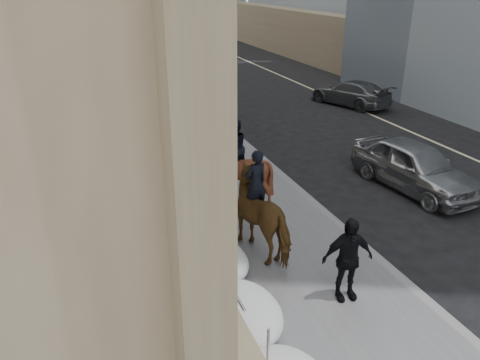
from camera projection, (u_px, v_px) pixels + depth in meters
name	position (u px, v px, depth m)	size (l,w,h in m)	color
ground	(307.00, 314.00, 9.94)	(140.00, 140.00, 0.00)	black
sidewalk	(190.00, 157.00, 18.54)	(5.00, 80.00, 0.12)	#555558
curb	(251.00, 149.00, 19.36)	(0.24, 80.00, 0.12)	slate
lane_line	(408.00, 131.00, 21.86)	(0.15, 70.00, 0.01)	#BFB78C
streetlight_mid	(222.00, 26.00, 21.05)	(1.71, 0.24, 8.00)	#2D2D30
streetlight_far	(147.00, 4.00, 38.29)	(1.71, 0.24, 8.00)	#2D2D30
traffic_signal	(171.00, 24.00, 27.96)	(4.10, 0.22, 6.00)	#2D2D30
snow_bank	(163.00, 168.00, 16.30)	(1.70, 18.10, 0.76)	white
mounted_horse_left	(265.00, 212.00, 11.71)	(1.75, 2.60, 2.67)	#4E3317
mounted_horse_right	(235.00, 170.00, 14.14)	(2.15, 2.27, 2.67)	#512717
pedestrian	(347.00, 259.00, 9.93)	(1.14, 0.47, 1.94)	black
car_silver	(415.00, 166.00, 15.59)	(1.91, 4.76, 1.62)	#96999D
car_grey	(350.00, 93.00, 26.01)	(1.93, 4.74, 1.37)	#4F5256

